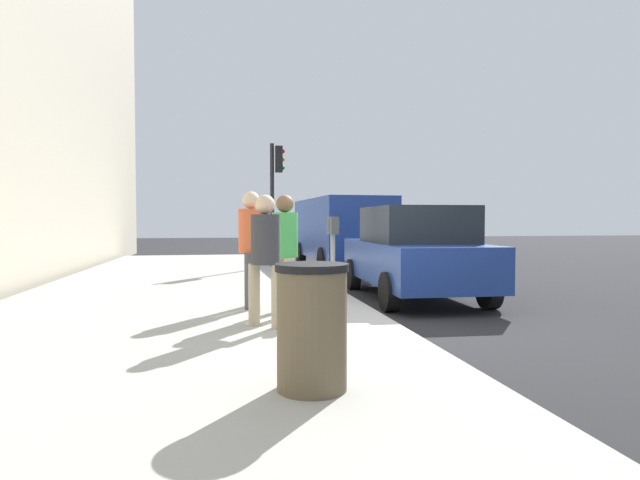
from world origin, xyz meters
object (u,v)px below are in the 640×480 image
parking_officer (251,239)px  parked_sedan_near (414,252)px  pedestrian_at_meter (285,244)px  parking_meter (333,243)px  pedestrian_bystander (265,250)px  parked_van_far (341,229)px  traffic_signal (276,184)px  trash_bin (312,326)px

parking_officer → parked_sedan_near: (1.41, -3.19, -0.33)m
pedestrian_at_meter → parking_officer: bearing=114.6°
parking_meter → pedestrian_bystander: bearing=132.3°
pedestrian_bystander → parked_van_far: 9.86m
parked_van_far → traffic_signal: size_ratio=1.46×
parking_meter → parked_van_far: bearing=-13.5°
parked_van_far → parked_sedan_near: bearing=180.0°
traffic_signal → parking_meter: bearing=-179.3°
parking_meter → traffic_signal: (7.70, 0.10, 1.41)m
parking_meter → parking_officer: parking_officer is taller
parked_van_far → traffic_signal: traffic_signal is taller
parking_officer → parked_van_far: size_ratio=0.34×
parking_officer → parking_meter: bearing=-13.6°
parking_officer → parked_van_far: parked_van_far is taller
trash_bin → traffic_signal: bearing=-4.2°
pedestrian_at_meter → parking_officer: (0.63, 0.45, 0.06)m
parking_meter → trash_bin: parking_meter is taller
pedestrian_bystander → parking_meter: bearing=-6.0°
pedestrian_at_meter → parked_van_far: (8.45, -2.73, 0.09)m
pedestrian_at_meter → trash_bin: 3.51m
pedestrian_at_meter → parking_meter: bearing=-6.0°
parked_sedan_near → traffic_signal: (5.73, 2.10, 1.68)m
parking_officer → parked_sedan_near: bearing=35.7°
parking_meter → pedestrian_bystander: 1.46m
pedestrian_bystander → parked_van_far: (9.37, -3.09, 0.13)m
parked_sedan_near → pedestrian_bystander: bearing=133.7°
parking_meter → parking_officer: bearing=64.6°
parking_meter → traffic_signal: size_ratio=0.39×
pedestrian_at_meter → trash_bin: size_ratio=1.71×
pedestrian_at_meter → parked_sedan_near: (2.03, -2.73, -0.27)m
pedestrian_bystander → parked_sedan_near: size_ratio=0.38×
parked_sedan_near → trash_bin: parked_sedan_near is taller
parking_meter → parked_van_far: size_ratio=0.27×
traffic_signal → trash_bin: 11.43m
parked_sedan_near → parked_van_far: (6.42, -0.00, 0.36)m
parked_van_far → trash_bin: bearing=166.2°
parking_meter → pedestrian_at_meter: pedestrian_at_meter is taller
parked_sedan_near → trash_bin: bearing=152.1°
parking_officer → parked_sedan_near: 3.50m
pedestrian_at_meter → parked_sedan_near: pedestrian_at_meter is taller
parking_meter → pedestrian_bystander: size_ratio=0.84×
parked_van_far → pedestrian_bystander: bearing=161.7°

